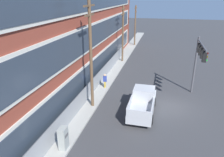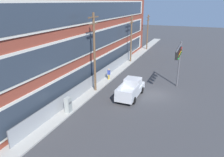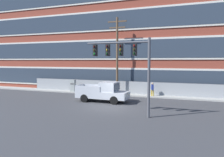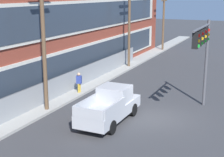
{
  "view_description": "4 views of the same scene",
  "coord_description": "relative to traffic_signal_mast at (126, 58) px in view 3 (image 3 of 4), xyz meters",
  "views": [
    {
      "loc": [
        -18.59,
        0.98,
        9.59
      ],
      "look_at": [
        -2.2,
        4.95,
        3.1
      ],
      "focal_mm": 35.0,
      "sensor_mm": 36.0,
      "label": 1
    },
    {
      "loc": [
        -24.04,
        -4.32,
        10.42
      ],
      "look_at": [
        -3.25,
        4.09,
        2.49
      ],
      "focal_mm": 35.0,
      "sensor_mm": 36.0,
      "label": 2
    },
    {
      "loc": [
        6.74,
        -17.93,
        4.17
      ],
      "look_at": [
        -1.32,
        3.7,
        2.29
      ],
      "focal_mm": 35.0,
      "sensor_mm": 36.0,
      "label": 3
    },
    {
      "loc": [
        -19.36,
        -5.77,
        7.53
      ],
      "look_at": [
        -2.84,
        1.73,
        2.97
      ],
      "focal_mm": 55.0,
      "sensor_mm": 36.0,
      "label": 4
    }
  ],
  "objects": [
    {
      "name": "ground_plane",
      "position": [
        -2.04,
        2.22,
        -4.34
      ],
      "size": [
        160.0,
        160.0,
        0.0
      ],
      "primitive_type": "plane",
      "color": "#38383A"
    },
    {
      "name": "sidewalk_building_side",
      "position": [
        -2.04,
        9.55,
        -4.26
      ],
      "size": [
        80.0,
        1.83,
        0.16
      ],
      "primitive_type": "cube",
      "color": "#9E9B93",
      "rests_on": "ground"
    },
    {
      "name": "brick_mill_building",
      "position": [
        -1.64,
        15.23,
        4.92
      ],
      "size": [
        51.63,
        10.12,
        18.5
      ],
      "color": "brown",
      "rests_on": "ground"
    },
    {
      "name": "chain_link_fence",
      "position": [
        -1.27,
        9.92,
        -3.48
      ],
      "size": [
        30.43,
        0.06,
        1.68
      ],
      "color": "gray",
      "rests_on": "ground"
    },
    {
      "name": "traffic_signal_mast",
      "position": [
        0.0,
        0.0,
        0.0
      ],
      "size": [
        5.01,
        0.43,
        5.83
      ],
      "color": "#4C4C51",
      "rests_on": "ground"
    },
    {
      "name": "pickup_truck_silver",
      "position": [
        -3.77,
        4.56,
        -3.38
      ],
      "size": [
        5.41,
        2.08,
        2.04
      ],
      "color": "#B2B5BA",
      "rests_on": "ground"
    },
    {
      "name": "utility_pole_near_corner",
      "position": [
        -3.87,
        9.07,
        0.76
      ],
      "size": [
        2.32,
        0.26,
        9.3
      ],
      "color": "brown",
      "rests_on": "ground"
    },
    {
      "name": "electrical_cabinet",
      "position": [
        -9.96,
        9.02,
        -3.48
      ],
      "size": [
        0.66,
        0.5,
        1.71
      ],
      "color": "#939993",
      "rests_on": "ground"
    },
    {
      "name": "pedestrian_near_cabinet",
      "position": [
        0.4,
        9.08,
        -3.37
      ],
      "size": [
        0.35,
        0.46,
        1.69
      ],
      "color": "#B7932D",
      "rests_on": "ground"
    }
  ]
}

